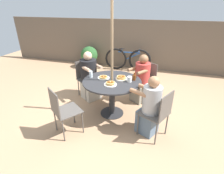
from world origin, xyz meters
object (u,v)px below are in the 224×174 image
Objects in this scene: diner_north at (141,81)px; potted_shrub at (89,56)px; syrup_bottle at (134,77)px; drinking_glass_a at (91,74)px; diner_west at (150,108)px; pancake_plate_a at (121,78)px; patio_chair_east at (86,76)px; pancake_plate_c at (110,84)px; coffee_cup at (129,79)px; patio_chair_west at (159,112)px; patio_chair_north at (146,79)px; patio_chair_south at (62,109)px; patio_table at (112,87)px; diner_east at (90,78)px; bicycle at (128,59)px; pancake_plate_b at (104,77)px.

diner_north is 1.50× the size of potted_shrub.
syrup_bottle is 0.88m from drinking_glass_a.
diner_west is 0.87m from pancake_plate_a.
patio_chair_east is 2.20m from potted_shrub.
coffee_cup is at bearing 38.11° from pancake_plate_c.
patio_chair_west is at bearing -16.83° from pancake_plate_c.
coffee_cup is (-0.24, -0.84, 0.30)m from patio_chair_north.
coffee_cup is (-0.61, 0.52, 0.30)m from patio_chair_west.
diner_west reaches higher than patio_chair_west.
patio_chair_south is at bearing -128.55° from pancake_plate_a.
patio_chair_south is at bearing -126.19° from patio_table.
diner_east is 1.54× the size of potted_shrub.
coffee_cup is at bearing 101.70° from diner_east.
diner_north reaches higher than potted_shrub.
pancake_plate_a is (-0.63, 0.53, 0.27)m from diner_west.
potted_shrub is (-2.06, 2.52, -0.40)m from syrup_bottle.
coffee_cup is at bearing -123.87° from syrup_bottle.
pancake_plate_a is 1.00× the size of pancake_plate_c.
potted_shrub is at bearing -120.17° from diner_east.
patio_chair_south is at bearing 134.61° from diner_west.
patio_chair_west reaches higher than bicycle.
drinking_glass_a is 2.92m from potted_shrub.
patio_chair_south is 0.96m from pancake_plate_c.
patio_table is at bearing 90.00° from diner_west.
patio_chair_east is 3.70× the size of pancake_plate_a.
drinking_glass_a reaches higher than potted_shrub.
diner_north reaches higher than pancake_plate_a.
patio_chair_south reaches higher than bicycle.
pancake_plate_b is 0.27m from drinking_glass_a.
patio_table is at bearing -58.22° from potted_shrub.
diner_west is at bearing 132.61° from patio_chair_north.
syrup_bottle is (0.38, 0.35, 0.03)m from pancake_plate_c.
patio_chair_north reaches higher than pancake_plate_a.
diner_east reaches higher than pancake_plate_c.
bicycle is at bearing -36.36° from diner_north.
diner_north reaches higher than patio_chair_west.
diner_north reaches higher than coffee_cup.
drinking_glass_a reaches higher than pancake_plate_b.
patio_chair_east is 1.16m from pancake_plate_a.
pancake_plate_b is 0.15× the size of bicycle.
diner_east is 0.62m from drinking_glass_a.
pancake_plate_a is at bearing 38.97° from patio_table.
pancake_plate_c is at bearing 102.16° from diner_west.
diner_north is 1.08m from pancake_plate_c.
syrup_bottle is at bearing -80.82° from bicycle.
patio_chair_north is 1.00× the size of patio_chair_west.
patio_table is 0.73× the size of bicycle.
drinking_glass_a reaches higher than patio_table.
diner_west is at bearing -55.28° from syrup_bottle.
pancake_plate_c is at bearing -26.59° from drinking_glass_a.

